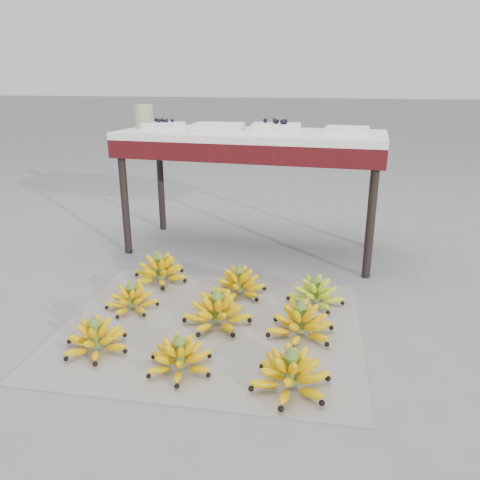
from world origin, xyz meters
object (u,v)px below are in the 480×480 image
(tray_far_left, at_px, (164,125))
(vendor_table, at_px, (251,146))
(tray_right, at_px, (277,127))
(bunch_mid_left, at_px, (132,299))
(bunch_front_left, at_px, (96,338))
(bunch_back_left, at_px, (160,271))
(tray_left, at_px, (218,127))
(bunch_front_right, at_px, (291,374))
(bunch_back_right, at_px, (315,294))
(bunch_mid_right, at_px, (300,323))
(bunch_mid_center, at_px, (217,312))
(bunch_front_center, at_px, (180,358))
(tray_far_right, at_px, (347,130))
(newspaper_mat, at_px, (211,326))
(glass_jar, at_px, (144,116))
(bunch_back_center, at_px, (239,284))

(tray_far_left, bearing_deg, vendor_table, -3.29)
(tray_right, bearing_deg, bunch_mid_left, -115.38)
(bunch_front_left, distance_m, bunch_back_left, 0.68)
(bunch_back_left, distance_m, tray_left, 0.90)
(bunch_back_left, bearing_deg, bunch_front_left, -73.62)
(bunch_front_right, xyz_separation_m, bunch_back_right, (0.00, 0.66, -0.00))
(bunch_mid_left, distance_m, bunch_mid_right, 0.77)
(bunch_mid_center, bearing_deg, bunch_front_center, -88.93)
(bunch_front_right, bearing_deg, bunch_back_right, 68.56)
(tray_far_right, bearing_deg, bunch_mid_left, -131.59)
(newspaper_mat, height_order, glass_jar, glass_jar)
(tray_left, bearing_deg, glass_jar, 175.65)
(vendor_table, relative_size, tray_left, 5.27)
(bunch_front_center, height_order, tray_far_left, tray_far_left)
(bunch_back_center, bearing_deg, bunch_front_left, -129.00)
(bunch_front_center, height_order, bunch_back_left, bunch_back_left)
(bunch_front_center, xyz_separation_m, bunch_front_right, (0.40, -0.00, 0.01))
(vendor_table, bearing_deg, bunch_mid_left, -108.63)
(newspaper_mat, height_order, vendor_table, vendor_table)
(bunch_mid_left, xyz_separation_m, tray_left, (0.13, 0.90, 0.69))
(bunch_front_center, bearing_deg, tray_far_right, 90.84)
(bunch_mid_left, bearing_deg, bunch_mid_center, 0.79)
(bunch_back_left, bearing_deg, bunch_back_center, 6.80)
(bunch_front_center, height_order, bunch_mid_center, bunch_mid_center)
(bunch_back_right, bearing_deg, tray_right, 121.05)
(bunch_mid_center, bearing_deg, tray_right, 92.64)
(bunch_front_left, relative_size, tray_right, 1.09)
(newspaper_mat, distance_m, bunch_back_right, 0.52)
(bunch_back_left, distance_m, tray_far_right, 1.27)
(bunch_mid_right, xyz_separation_m, tray_right, (-0.32, 0.99, 0.68))
(tray_right, bearing_deg, bunch_back_left, -126.25)
(bunch_mid_center, height_order, vendor_table, vendor_table)
(vendor_table, relative_size, tray_right, 5.06)
(bunch_front_center, bearing_deg, bunch_back_right, 78.21)
(bunch_front_center, relative_size, bunch_back_right, 1.13)
(bunch_front_left, bearing_deg, bunch_front_right, 19.04)
(vendor_table, distance_m, tray_far_left, 0.57)
(bunch_mid_right, bearing_deg, bunch_mid_left, 169.34)
(bunch_mid_left, relative_size, bunch_back_center, 0.86)
(bunch_back_left, relative_size, tray_far_right, 1.43)
(bunch_mid_right, relative_size, bunch_back_left, 0.94)
(bunch_mid_right, xyz_separation_m, bunch_back_center, (-0.35, 0.31, -0.00))
(bunch_mid_left, distance_m, bunch_back_left, 0.33)
(newspaper_mat, xyz_separation_m, bunch_mid_right, (0.38, 0.02, 0.06))
(tray_far_right, bearing_deg, bunch_back_center, -122.18)
(bunch_mid_left, height_order, vendor_table, vendor_table)
(bunch_back_center, height_order, tray_right, tray_right)
(bunch_back_center, bearing_deg, tray_right, 80.06)
(newspaper_mat, relative_size, tray_far_right, 5.35)
(bunch_front_left, xyz_separation_m, tray_far_right, (0.82, 1.31, 0.68))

